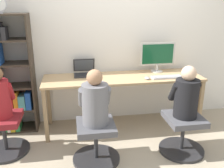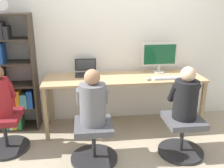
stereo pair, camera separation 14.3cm
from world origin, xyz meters
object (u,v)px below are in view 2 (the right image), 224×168
(laptop, at_px, (86,71))
(bookshelf, at_px, (4,80))
(desktop_monitor, at_px, (160,56))
(person_at_monitor, at_px, (186,96))
(keyboard, at_px, (168,78))
(office_chair_right, at_px, (94,141))
(office_chair_left, at_px, (182,135))
(person_at_laptop, at_px, (93,101))
(office_chair_side, at_px, (5,131))
(desk_clock, at_px, (2,4))

(laptop, height_order, bookshelf, bookshelf)
(desktop_monitor, xyz_separation_m, person_at_monitor, (0.04, -0.94, -0.27))
(keyboard, distance_m, office_chair_right, 1.34)
(desktop_monitor, xyz_separation_m, office_chair_left, (0.04, -0.94, -0.77))
(person_at_laptop, bearing_deg, person_at_monitor, 0.57)
(person_at_laptop, relative_size, office_chair_side, 1.13)
(laptop, height_order, office_chair_side, laptop)
(bookshelf, bearing_deg, keyboard, -7.61)
(person_at_monitor, relative_size, bookshelf, 0.38)
(person_at_laptop, bearing_deg, keyboard, 30.12)
(office_chair_left, xyz_separation_m, desk_clock, (-2.14, 0.84, 1.50))
(laptop, bearing_deg, desktop_monitor, -0.59)
(office_chair_right, bearing_deg, bookshelf, 142.14)
(desktop_monitor, bearing_deg, desk_clock, -177.14)
(desktop_monitor, xyz_separation_m, office_chair_side, (-2.12, -0.60, -0.77))
(person_at_monitor, distance_m, desk_clock, 2.51)
(desktop_monitor, height_order, person_at_monitor, desktop_monitor)
(desk_clock, bearing_deg, bookshelf, 147.38)
(office_chair_left, bearing_deg, desk_clock, 158.68)
(person_at_monitor, xyz_separation_m, desk_clock, (-2.14, 0.83, 1.00))
(person_at_laptop, bearing_deg, office_chair_left, 0.33)
(office_chair_right, distance_m, person_at_laptop, 0.50)
(bookshelf, bearing_deg, office_chair_left, -21.98)
(laptop, height_order, person_at_laptop, person_at_laptop)
(office_chair_side, bearing_deg, office_chair_left, -9.03)
(desktop_monitor, distance_m, laptop, 1.10)
(person_at_monitor, height_order, person_at_laptop, person_at_laptop)
(office_chair_right, xyz_separation_m, desk_clock, (-1.07, 0.85, 1.50))
(office_chair_right, bearing_deg, person_at_monitor, 0.83)
(keyboard, distance_m, person_at_monitor, 0.61)
(person_at_monitor, distance_m, bookshelf, 2.44)
(office_chair_left, bearing_deg, laptop, 139.80)
(desk_clock, bearing_deg, office_chair_side, -92.65)
(desktop_monitor, relative_size, keyboard, 1.24)
(desktop_monitor, xyz_separation_m, bookshelf, (-2.22, -0.03, -0.27))
(office_chair_right, height_order, desk_clock, desk_clock)
(desktop_monitor, relative_size, bookshelf, 0.32)
(bookshelf, distance_m, office_chair_side, 0.76)
(keyboard, bearing_deg, office_chair_right, -149.68)
(keyboard, distance_m, office_chair_left, 0.81)
(laptop, relative_size, desk_clock, 1.54)
(office_chair_side, bearing_deg, person_at_monitor, -8.91)
(office_chair_right, xyz_separation_m, person_at_monitor, (1.07, 0.02, 0.50))
(office_chair_right, relative_size, person_at_monitor, 0.89)
(keyboard, bearing_deg, person_at_monitor, -89.15)
(keyboard, distance_m, office_chair_side, 2.24)
(person_at_monitor, xyz_separation_m, bookshelf, (-2.26, 0.91, 0.00))
(person_at_monitor, xyz_separation_m, person_at_laptop, (-1.07, -0.01, 0.00))
(office_chair_left, distance_m, office_chair_side, 2.19)
(person_at_monitor, relative_size, office_chair_side, 1.12)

